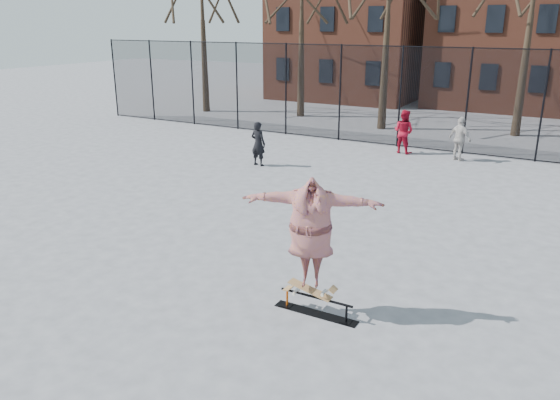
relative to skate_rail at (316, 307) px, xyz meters
The scene contains 8 objects.
ground 1.75m from the skate_rail, 153.27° to the left, with size 100.00×100.00×0.00m, color slate.
skate_rail is the anchor object (origin of this frame).
skateboard 0.29m from the skate_rail, behind, with size 0.87×0.21×0.10m, color olive, non-canonical shape.
skater 1.29m from the skate_rail, behind, with size 2.38×0.65×1.94m, color #5B3482.
bystander_black 10.50m from the skate_rail, 126.97° to the left, with size 0.57×0.38×1.57m, color black.
bystander_red 13.03m from the skate_rail, 100.73° to the left, with size 0.81×0.63×1.67m, color #A30E23.
bystander_white 12.61m from the skate_rail, 91.16° to the left, with size 0.94×0.39×1.61m, color beige.
fence 14.01m from the skate_rail, 96.50° to the left, with size 34.03×0.07×4.00m.
Camera 1 is at (5.15, -8.48, 4.88)m, focal length 35.00 mm.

